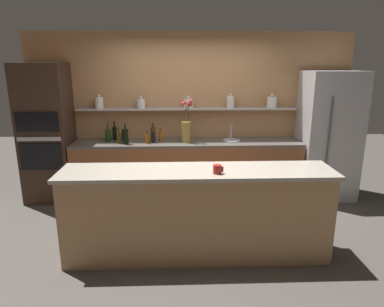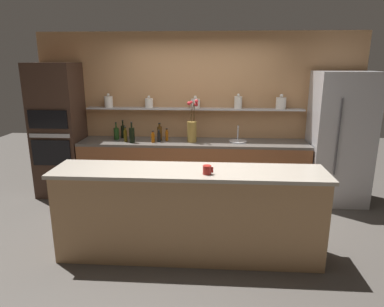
% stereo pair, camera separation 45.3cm
% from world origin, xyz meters
% --- Properties ---
extents(ground_plane, '(12.00, 12.00, 0.00)m').
position_xyz_m(ground_plane, '(0.00, 0.00, 0.00)').
color(ground_plane, '#4C4742').
extents(back_wall_unit, '(5.20, 0.28, 2.60)m').
position_xyz_m(back_wall_unit, '(-0.00, 1.60, 1.30)').
color(back_wall_unit, tan).
rests_on(back_wall_unit, ground_plane).
extents(back_counter_unit, '(3.59, 0.62, 0.92)m').
position_xyz_m(back_counter_unit, '(-0.07, 1.24, 0.46)').
color(back_counter_unit, brown).
rests_on(back_counter_unit, ground_plane).
extents(island_counter, '(2.95, 0.61, 1.02)m').
position_xyz_m(island_counter, '(0.00, -0.54, 0.51)').
color(island_counter, tan).
rests_on(island_counter, ground_plane).
extents(refrigerator, '(0.85, 0.73, 2.01)m').
position_xyz_m(refrigerator, '(2.17, 1.20, 1.00)').
color(refrigerator, '#B7B7BC').
rests_on(refrigerator, ground_plane).
extents(oven_tower, '(0.72, 0.64, 2.13)m').
position_xyz_m(oven_tower, '(-2.24, 1.24, 1.06)').
color(oven_tower, '#3D281E').
rests_on(oven_tower, ground_plane).
extents(flower_vase, '(0.17, 0.15, 0.67)m').
position_xyz_m(flower_vase, '(-0.08, 1.20, 1.12)').
color(flower_vase, olive).
rests_on(flower_vase, back_counter_unit).
extents(sink_fixture, '(0.28, 0.28, 0.25)m').
position_xyz_m(sink_fixture, '(0.64, 1.25, 0.95)').
color(sink_fixture, '#B7B7BC').
rests_on(sink_fixture, back_counter_unit).
extents(bottle_sauce_0, '(0.05, 0.05, 0.18)m').
position_xyz_m(bottle_sauce_0, '(-1.09, 1.35, 1.00)').
color(bottle_sauce_0, black).
rests_on(bottle_sauce_0, back_counter_unit).
extents(bottle_oil_1, '(0.06, 0.06, 0.24)m').
position_xyz_m(bottle_oil_1, '(-1.13, 1.15, 1.02)').
color(bottle_oil_1, '#47380A').
rests_on(bottle_oil_1, back_counter_unit).
extents(bottle_spirit_2, '(0.08, 0.08, 0.28)m').
position_xyz_m(bottle_spirit_2, '(-0.60, 1.28, 1.04)').
color(bottle_spirit_2, '#4C2D0C').
rests_on(bottle_spirit_2, back_counter_unit).
extents(bottle_wine_3, '(0.08, 0.08, 0.33)m').
position_xyz_m(bottle_wine_3, '(-1.01, 1.09, 1.04)').
color(bottle_wine_3, black).
rests_on(bottle_wine_3, back_counter_unit).
extents(bottle_sauce_4, '(0.05, 0.05, 0.19)m').
position_xyz_m(bottle_sauce_4, '(-0.68, 1.13, 1.00)').
color(bottle_sauce_4, '#9E4C0A').
rests_on(bottle_sauce_4, back_counter_unit).
extents(bottle_sauce_5, '(0.05, 0.05, 0.19)m').
position_xyz_m(bottle_sauce_5, '(-0.60, 1.16, 1.00)').
color(bottle_sauce_5, black).
rests_on(bottle_sauce_5, back_counter_unit).
extents(bottle_wine_6, '(0.08, 0.08, 0.28)m').
position_xyz_m(bottle_wine_6, '(-1.31, 1.31, 1.02)').
color(bottle_wine_6, '#193814').
rests_on(bottle_wine_6, back_counter_unit).
extents(bottle_sauce_7, '(0.05, 0.05, 0.20)m').
position_xyz_m(bottle_sauce_7, '(-0.49, 1.27, 1.00)').
color(bottle_sauce_7, '#9E4C0A').
rests_on(bottle_sauce_7, back_counter_unit).
extents(bottle_wine_8, '(0.07, 0.07, 0.30)m').
position_xyz_m(bottle_wine_8, '(-1.23, 1.41, 1.03)').
color(bottle_wine_8, black).
rests_on(bottle_wine_8, back_counter_unit).
extents(coffee_mug, '(0.11, 0.09, 0.09)m').
position_xyz_m(coffee_mug, '(0.20, -0.67, 1.07)').
color(coffee_mug, maroon).
rests_on(coffee_mug, island_counter).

